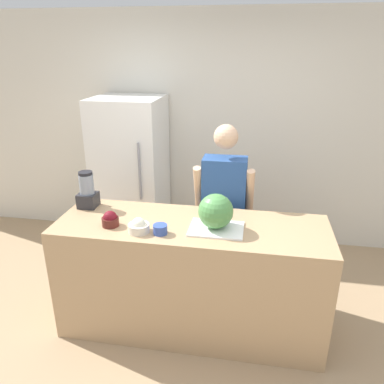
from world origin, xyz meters
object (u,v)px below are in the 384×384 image
Objects in this scene: watermelon at (216,211)px; blender at (87,191)px; refrigerator at (131,175)px; bowl_cherries at (110,220)px; bowl_small_blue at (160,229)px; person at (223,210)px; bowl_cream at (139,226)px.

blender reaches higher than watermelon.
refrigerator is 13.47× the size of bowl_cherries.
bowl_small_blue is (-0.38, -0.14, -0.11)m from watermelon.
blender is (-0.00, -1.10, 0.23)m from refrigerator.
watermelon reaches higher than bowl_small_blue.
blender reaches higher than bowl_small_blue.
person reaches higher than bowl_small_blue.
person is 0.86m from bowl_small_blue.
bowl_cherries is (-0.79, -0.70, 0.17)m from person.
bowl_cherries is at bearing -44.36° from blender.
refrigerator reaches higher than person.
watermelon reaches higher than bowl_cherries.
bowl_cream is 0.67m from blender.
person is at bearing 89.40° from watermelon.
bowl_small_blue is (0.40, -0.06, -0.02)m from bowl_cherries.
watermelon reaches higher than bowl_cream.
bowl_small_blue is at bearing -0.17° from bowl_cream.
blender reaches higher than bowl_cream.
watermelon is 0.84× the size of blender.
refrigerator is 1.13m from blender.
bowl_small_blue is 0.81m from blender.
person is at bearing 19.18° from blender.
refrigerator is 1.58m from bowl_cream.
person is at bearing 62.60° from bowl_small_blue.
bowl_small_blue is at bearing -27.12° from blender.
bowl_cream is at bearing -126.21° from person.
refrigerator reaches higher than bowl_small_blue.
bowl_small_blue is (-0.39, -0.75, 0.16)m from person.
bowl_cream is (-0.55, -0.14, -0.10)m from watermelon.
refrigerator is at bearing 110.76° from bowl_cream.
bowl_cream is 0.16m from bowl_small_blue.
watermelon is 0.57m from bowl_cream.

